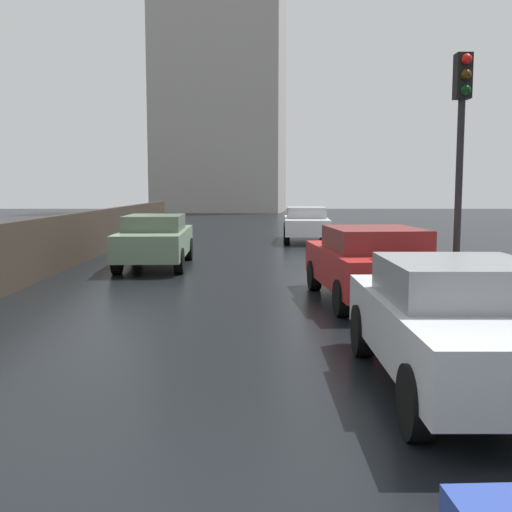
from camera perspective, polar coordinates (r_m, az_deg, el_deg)
car_white_mid_road at (r=24.46m, az=4.42°, el=3.06°), size 1.90×4.61×1.36m
car_red_far_ahead at (r=11.63m, az=10.38°, el=-0.59°), size 2.11×4.17×1.39m
car_green_behind_camera at (r=16.75m, az=-9.49°, el=1.53°), size 1.85×4.58×1.39m
car_silver_far_lane at (r=6.81m, az=18.18°, el=-5.84°), size 1.80×3.96×1.35m
traffic_light at (r=11.17m, az=18.23°, el=10.91°), size 0.26×0.39×4.21m
distant_tower at (r=55.86m, az=-3.65°, el=15.78°), size 11.94×7.87×25.34m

